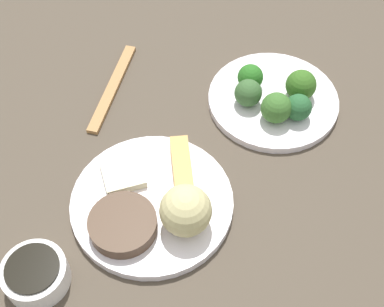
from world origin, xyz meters
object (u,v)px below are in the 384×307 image
(soy_sauce_bowl, at_px, (36,275))
(chopsticks_pair, at_px, (113,87))
(main_plate, at_px, (154,202))
(broccoli_plate, at_px, (273,100))

(soy_sauce_bowl, relative_size, chopsticks_pair, 0.41)
(main_plate, xyz_separation_m, chopsticks_pair, (-0.01, 0.27, -0.00))
(broccoli_plate, height_order, chopsticks_pair, broccoli_plate)
(chopsticks_pair, bearing_deg, main_plate, -88.24)
(soy_sauce_bowl, distance_m, chopsticks_pair, 0.39)
(broccoli_plate, relative_size, chopsticks_pair, 1.05)
(main_plate, bearing_deg, soy_sauce_bowl, -159.30)
(broccoli_plate, xyz_separation_m, soy_sauce_bowl, (-0.46, -0.22, 0.01))
(broccoli_plate, bearing_deg, soy_sauce_bowl, -154.46)
(broccoli_plate, bearing_deg, chopsticks_pair, 155.70)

